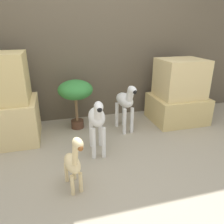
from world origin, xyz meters
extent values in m
plane|color=#9E937F|center=(0.00, 0.00, 0.00)|extent=(14.00, 14.00, 0.00)
cube|color=brown|center=(0.00, 1.68, 1.10)|extent=(6.40, 0.08, 2.20)
cube|color=#DBC184|center=(-1.17, 1.16, 0.25)|extent=(0.75, 0.64, 0.51)
cube|color=#D1B775|center=(1.17, 1.16, 0.19)|extent=(0.75, 0.64, 0.38)
cube|color=#DBC184|center=(1.17, 1.16, 0.64)|extent=(0.62, 0.53, 0.53)
cylinder|color=white|center=(0.38, 0.95, 0.18)|extent=(0.05, 0.05, 0.35)
cylinder|color=white|center=(0.28, 0.93, 0.18)|extent=(0.05, 0.05, 0.35)
cylinder|color=white|center=(0.35, 1.20, 0.18)|extent=(0.05, 0.05, 0.35)
cylinder|color=white|center=(0.24, 1.18, 0.18)|extent=(0.05, 0.05, 0.35)
ellipsoid|color=white|center=(0.31, 1.07, 0.43)|extent=(0.22, 0.38, 0.18)
cylinder|color=white|center=(0.33, 0.91, 0.54)|extent=(0.10, 0.14, 0.18)
ellipsoid|color=white|center=(0.34, 0.86, 0.61)|extent=(0.11, 0.17, 0.10)
sphere|color=black|center=(0.35, 0.79, 0.61)|extent=(0.05, 0.05, 0.05)
cube|color=black|center=(0.33, 0.91, 0.55)|extent=(0.03, 0.08, 0.15)
cylinder|color=white|center=(-0.11, 0.47, 0.18)|extent=(0.05, 0.05, 0.35)
cylinder|color=white|center=(-0.22, 0.48, 0.18)|extent=(0.05, 0.05, 0.35)
cylinder|color=white|center=(-0.09, 0.72, 0.18)|extent=(0.05, 0.05, 0.35)
cylinder|color=white|center=(-0.20, 0.73, 0.18)|extent=(0.05, 0.05, 0.35)
ellipsoid|color=white|center=(-0.15, 0.60, 0.43)|extent=(0.21, 0.37, 0.18)
cylinder|color=white|center=(-0.17, 0.45, 0.54)|extent=(0.10, 0.14, 0.18)
ellipsoid|color=white|center=(-0.17, 0.40, 0.61)|extent=(0.10, 0.17, 0.10)
sphere|color=black|center=(-0.18, 0.33, 0.61)|extent=(0.05, 0.05, 0.05)
cube|color=black|center=(-0.17, 0.45, 0.55)|extent=(0.03, 0.08, 0.15)
cylinder|color=beige|center=(-0.42, 0.00, 0.10)|extent=(0.03, 0.03, 0.19)
cylinder|color=beige|center=(-0.49, -0.02, 0.10)|extent=(0.03, 0.03, 0.19)
cylinder|color=beige|center=(-0.46, 0.19, 0.10)|extent=(0.03, 0.03, 0.19)
cylinder|color=beige|center=(-0.53, 0.17, 0.10)|extent=(0.03, 0.03, 0.19)
ellipsoid|color=beige|center=(-0.47, 0.08, 0.24)|extent=(0.17, 0.29, 0.12)
cylinder|color=beige|center=(-0.45, -0.03, 0.41)|extent=(0.07, 0.14, 0.29)
ellipsoid|color=beige|center=(-0.44, -0.12, 0.54)|extent=(0.10, 0.15, 0.08)
sphere|color=brown|center=(-0.42, -0.18, 0.53)|extent=(0.04, 0.04, 0.04)
cylinder|color=#513323|center=(-0.30, 1.29, 0.05)|extent=(0.17, 0.17, 0.11)
cylinder|color=brown|center=(-0.30, 1.29, 0.27)|extent=(0.04, 0.04, 0.31)
ellipsoid|color=#337F38|center=(-0.30, 1.29, 0.55)|extent=(0.46, 0.46, 0.25)
camera|label=1|loc=(-0.56, -1.51, 1.33)|focal=35.00mm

